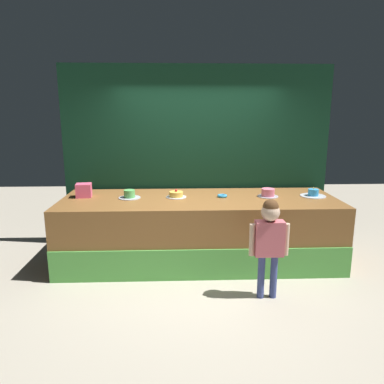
{
  "coord_description": "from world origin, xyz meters",
  "views": [
    {
      "loc": [
        -0.29,
        -4.22,
        2.1
      ],
      "look_at": [
        -0.11,
        0.39,
        1.07
      ],
      "focal_mm": 33.57,
      "sensor_mm": 36.0,
      "label": 1
    }
  ],
  "objects_px": {
    "child_figure": "(269,235)",
    "cake_far_right": "(313,194)",
    "cake_far_left": "(130,195)",
    "donut": "(222,196)",
    "cake_center_left": "(176,195)",
    "cake_center_right": "(268,193)",
    "pink_box": "(84,190)"
  },
  "relations": [
    {
      "from": "donut",
      "to": "child_figure",
      "type": "bearing_deg",
      "value": -71.38
    },
    {
      "from": "child_figure",
      "to": "pink_box",
      "type": "distance_m",
      "value": 2.67
    },
    {
      "from": "pink_box",
      "to": "cake_center_left",
      "type": "relative_size",
      "value": 0.73
    },
    {
      "from": "cake_far_right",
      "to": "cake_center_right",
      "type": "bearing_deg",
      "value": 179.9
    },
    {
      "from": "cake_far_left",
      "to": "cake_center_left",
      "type": "bearing_deg",
      "value": 1.44
    },
    {
      "from": "child_figure",
      "to": "cake_center_left",
      "type": "relative_size",
      "value": 4.1
    },
    {
      "from": "cake_center_right",
      "to": "cake_far_right",
      "type": "bearing_deg",
      "value": -0.1
    },
    {
      "from": "cake_center_left",
      "to": "donut",
      "type": "bearing_deg",
      "value": -0.64
    },
    {
      "from": "pink_box",
      "to": "cake_center_right",
      "type": "xyz_separation_m",
      "value": [
        2.61,
        -0.08,
        -0.04
      ]
    },
    {
      "from": "child_figure",
      "to": "cake_far_left",
      "type": "height_order",
      "value": "child_figure"
    },
    {
      "from": "child_figure",
      "to": "cake_center_left",
      "type": "bearing_deg",
      "value": 131.78
    },
    {
      "from": "child_figure",
      "to": "pink_box",
      "type": "height_order",
      "value": "child_figure"
    },
    {
      "from": "donut",
      "to": "cake_far_left",
      "type": "xyz_separation_m",
      "value": [
        -1.3,
        -0.01,
        0.03
      ]
    },
    {
      "from": "cake_far_left",
      "to": "cake_far_right",
      "type": "distance_m",
      "value": 2.61
    },
    {
      "from": "child_figure",
      "to": "cake_center_right",
      "type": "distance_m",
      "value": 1.21
    },
    {
      "from": "cake_center_left",
      "to": "cake_center_right",
      "type": "height_order",
      "value": "same"
    },
    {
      "from": "cake_far_left",
      "to": "cake_center_right",
      "type": "distance_m",
      "value": 1.95
    },
    {
      "from": "cake_far_left",
      "to": "donut",
      "type": "bearing_deg",
      "value": 0.4
    },
    {
      "from": "cake_center_left",
      "to": "cake_center_right",
      "type": "relative_size",
      "value": 0.97
    },
    {
      "from": "donut",
      "to": "cake_center_left",
      "type": "xyz_separation_m",
      "value": [
        -0.65,
        0.01,
        0.02
      ]
    },
    {
      "from": "child_figure",
      "to": "cake_far_right",
      "type": "height_order",
      "value": "child_figure"
    },
    {
      "from": "pink_box",
      "to": "cake_center_right",
      "type": "distance_m",
      "value": 2.61
    },
    {
      "from": "donut",
      "to": "cake_center_right",
      "type": "distance_m",
      "value": 0.65
    },
    {
      "from": "pink_box",
      "to": "donut",
      "type": "bearing_deg",
      "value": -2.36
    },
    {
      "from": "child_figure",
      "to": "donut",
      "type": "distance_m",
      "value": 1.24
    },
    {
      "from": "cake_far_right",
      "to": "pink_box",
      "type": "bearing_deg",
      "value": 178.55
    },
    {
      "from": "child_figure",
      "to": "cake_far_right",
      "type": "relative_size",
      "value": 3.26
    },
    {
      "from": "pink_box",
      "to": "child_figure",
      "type": "bearing_deg",
      "value": -27.86
    },
    {
      "from": "cake_center_left",
      "to": "cake_far_right",
      "type": "bearing_deg",
      "value": -0.27
    },
    {
      "from": "child_figure",
      "to": "cake_center_right",
      "type": "bearing_deg",
      "value": 77.3
    },
    {
      "from": "child_figure",
      "to": "cake_center_right",
      "type": "relative_size",
      "value": 3.99
    },
    {
      "from": "cake_center_left",
      "to": "cake_center_right",
      "type": "xyz_separation_m",
      "value": [
        1.3,
        -0.01,
        0.02
      ]
    }
  ]
}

